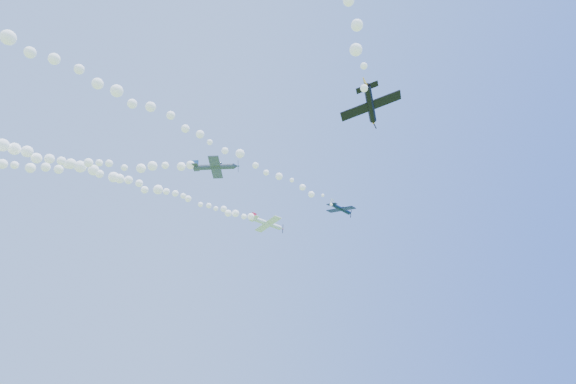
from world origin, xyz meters
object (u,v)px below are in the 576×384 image
object	(u,v)px
plane_black	(370,105)
plane_grey	(216,167)
plane_white	(268,224)
plane_navy	(341,209)

from	to	relation	value
plane_black	plane_grey	bearing A→B (deg)	61.55
plane_white	plane_grey	world-z (taller)	plane_white
plane_black	plane_navy	bearing A→B (deg)	14.43
plane_white	plane_grey	distance (m)	29.41
plane_navy	plane_black	bearing A→B (deg)	-134.10
plane_navy	plane_white	bearing A→B (deg)	96.13
plane_grey	plane_black	distance (m)	29.32
plane_white	plane_black	distance (m)	50.95
plane_grey	plane_white	bearing A→B (deg)	74.41
plane_white	plane_grey	bearing A→B (deg)	-137.35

